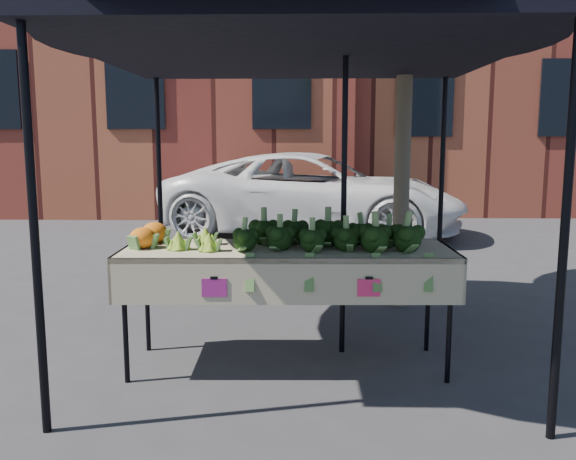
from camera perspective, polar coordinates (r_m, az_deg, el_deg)
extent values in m
plane|color=#323234|center=(4.68, 2.10, -12.39)|extent=(90.00, 90.00, 0.00)
cube|color=#BBAE8F|center=(4.45, -0.07, -7.41)|extent=(2.42, 0.86, 0.90)
cube|color=#F22D8C|center=(4.04, -7.20, -5.48)|extent=(0.17, 0.01, 0.12)
cube|color=#E92C65|center=(4.02, 7.64, -5.56)|extent=(0.17, 0.01, 0.12)
ellipsoid|color=black|center=(4.35, 3.56, -0.02)|extent=(1.36, 0.56, 0.25)
ellipsoid|color=#A5B436|center=(4.38, -8.80, -0.43)|extent=(0.42, 0.46, 0.19)
ellipsoid|color=orange|center=(4.54, -13.21, -0.36)|extent=(0.22, 0.42, 0.17)
imported|color=white|center=(10.53, 2.57, 13.79)|extent=(1.96, 2.69, 5.26)
cube|color=maroon|center=(17.33, -15.91, 17.68)|extent=(12.00, 8.00, 9.00)
cube|color=maroon|center=(18.47, 24.91, 15.86)|extent=(12.00, 8.00, 8.50)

